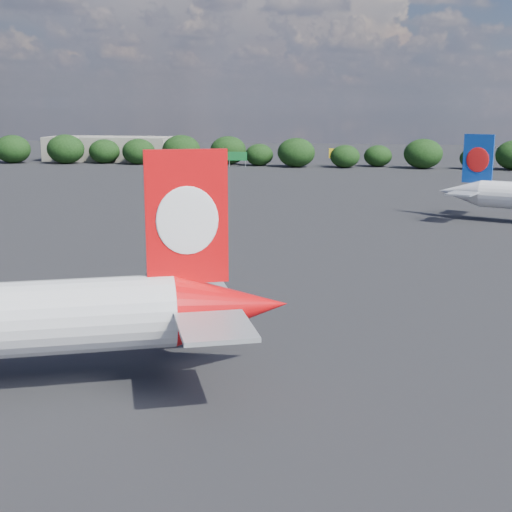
# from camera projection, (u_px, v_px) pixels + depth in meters

# --- Properties ---
(ground) EXTENTS (500.00, 500.00, 0.00)m
(ground) POSITION_uv_depth(u_px,v_px,m) (203.00, 237.00, 103.15)
(ground) COLOR black
(ground) RESTS_ON ground
(terminal_building) EXTENTS (42.00, 16.00, 8.00)m
(terminal_building) POSITION_uv_depth(u_px,v_px,m) (110.00, 149.00, 240.26)
(terminal_building) COLOR gray
(terminal_building) RESTS_ON ground
(highway_sign) EXTENTS (6.00, 0.30, 4.50)m
(highway_sign) POSITION_uv_depth(u_px,v_px,m) (237.00, 156.00, 217.25)
(highway_sign) COLOR #14662A
(highway_sign) RESTS_ON ground
(billboard_yellow) EXTENTS (5.00, 0.30, 5.50)m
(billboard_yellow) POSITION_uv_depth(u_px,v_px,m) (337.00, 154.00, 217.90)
(billboard_yellow) COLOR yellow
(billboard_yellow) RESTS_ON ground
(horizon_treeline) EXTENTS (211.25, 17.22, 9.33)m
(horizon_treeline) POSITION_uv_depth(u_px,v_px,m) (291.00, 153.00, 217.44)
(horizon_treeline) COLOR black
(horizon_treeline) RESTS_ON ground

